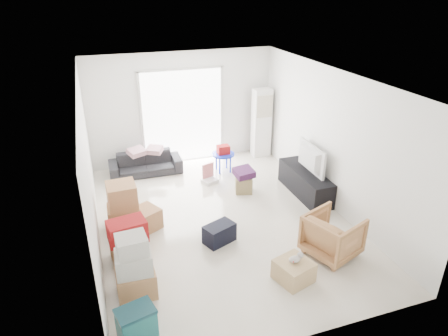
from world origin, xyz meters
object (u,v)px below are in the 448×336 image
tv_console (305,183)px  armchair (333,233)px  ac_tower (261,123)px  kids_table (223,153)px  sofa (145,161)px  ottoman (244,184)px  wood_crate (294,271)px  storage_bins (137,326)px  television (306,168)px

tv_console → armchair: armchair is taller
ac_tower → kids_table: bearing=-153.0°
ac_tower → sofa: size_ratio=1.05×
ac_tower → kids_table: ac_tower is taller
ottoman → wood_crate: bearing=-96.1°
armchair → kids_table: bearing=-10.4°
tv_console → kids_table: size_ratio=2.42×
ac_tower → tv_console: (0.05, -2.26, -0.61)m
tv_console → kids_table: kids_table is taller
kids_table → tv_console: bearing=-51.8°
ottoman → tv_console: bearing=-23.1°
ottoman → armchair: bearing=-76.9°
armchair → storage_bins: (-3.29, -0.80, -0.13)m
ac_tower → tv_console: ac_tower is taller
tv_console → television: 0.33m
sofa → kids_table: kids_table is taller
tv_console → sofa: 3.71m
television → sofa: bearing=56.3°
ac_tower → storage_bins: size_ratio=3.26×
sofa → storage_bins: size_ratio=3.12×
sofa → armchair: armchair is taller
storage_bins → ottoman: (2.70, 3.30, -0.09)m
television → kids_table: television is taller
television → armchair: armchair is taller
tv_console → wood_crate: bearing=-122.5°
storage_bins → ottoman: size_ratio=1.52×
storage_bins → kids_table: bearing=59.4°
ac_tower → storage_bins: (-3.85, -5.05, -0.61)m
ac_tower → wood_crate: size_ratio=3.56×
sofa → armchair: size_ratio=2.08×
storage_bins → kids_table: (2.62, 4.42, 0.20)m
wood_crate → tv_console: bearing=57.5°
ac_tower → armchair: (-0.56, -4.25, -0.47)m
tv_console → ac_tower: bearing=91.3°
tv_console → kids_table: bearing=128.2°
wood_crate → ottoman: bearing=83.9°
ac_tower → sofa: ac_tower is taller
armchair → wood_crate: 1.00m
ac_tower → television: bearing=-88.7°
wood_crate → ac_tower: bearing=72.5°
armchair → kids_table: size_ratio=1.22×
ottoman → television: bearing=-23.1°
armchair → kids_table: 3.68m
ac_tower → ottoman: bearing=-123.3°
television → armchair: bearing=163.7°
ac_tower → kids_table: 1.44m
sofa → kids_table: 1.84m
television → storage_bins: 4.81m
storage_bins → wood_crate: bearing=10.1°
ac_tower → kids_table: size_ratio=2.66×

